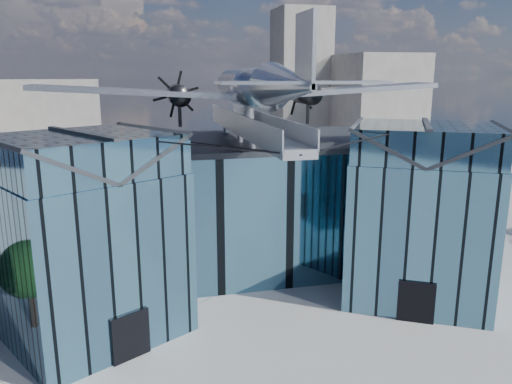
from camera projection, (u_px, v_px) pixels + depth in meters
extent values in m
plane|color=gray|center=(263.00, 304.00, 33.02)|extent=(120.00, 120.00, 0.00)
cube|color=teal|center=(235.00, 202.00, 40.43)|extent=(28.00, 14.00, 9.50)
cube|color=#292D32|center=(235.00, 141.00, 39.28)|extent=(28.00, 14.00, 0.40)
cube|color=teal|center=(91.00, 255.00, 28.54)|extent=(11.79, 11.43, 9.50)
cube|color=teal|center=(82.00, 154.00, 27.19)|extent=(11.56, 11.20, 2.20)
cube|color=#292D32|center=(41.00, 159.00, 25.67)|extent=(7.98, 9.23, 2.40)
cube|color=#292D32|center=(120.00, 150.00, 28.70)|extent=(7.98, 9.23, 2.40)
cube|color=#292D32|center=(81.00, 133.00, 26.92)|extent=(4.30, 7.10, 0.18)
cube|color=black|center=(131.00, 336.00, 26.50)|extent=(2.03, 1.32, 2.60)
cube|color=black|center=(158.00, 238.00, 31.57)|extent=(0.34, 0.34, 9.50)
cube|color=teal|center=(419.00, 229.00, 33.41)|extent=(11.79, 11.43, 9.50)
cube|color=teal|center=(425.00, 142.00, 32.06)|extent=(11.56, 11.20, 2.20)
cube|color=#292D32|center=(389.00, 141.00, 32.67)|extent=(7.98, 9.23, 2.40)
cube|color=#292D32|center=(463.00, 143.00, 31.45)|extent=(7.98, 9.23, 2.40)
cube|color=#292D32|center=(427.00, 124.00, 31.79)|extent=(4.30, 7.10, 0.18)
cube|color=black|center=(416.00, 302.00, 30.43)|extent=(2.03, 1.32, 2.60)
cube|color=black|center=(351.00, 223.00, 34.64)|extent=(0.34, 0.34, 9.50)
cube|color=#9599A1|center=(251.00, 131.00, 33.76)|extent=(1.80, 21.00, 0.50)
cube|color=#9599A1|center=(238.00, 122.00, 33.40)|extent=(0.08, 21.00, 1.10)
cube|color=#9599A1|center=(264.00, 121.00, 33.82)|extent=(0.08, 21.00, 1.10)
cylinder|color=#9599A1|center=(226.00, 127.00, 42.89)|extent=(0.44, 0.44, 1.35)
cylinder|color=#9599A1|center=(240.00, 135.00, 37.22)|extent=(0.44, 0.44, 1.35)
cylinder|color=#9599A1|center=(252.00, 142.00, 33.44)|extent=(0.44, 0.44, 1.35)
cylinder|color=#9599A1|center=(249.00, 116.00, 34.01)|extent=(0.70, 0.70, 1.40)
cylinder|color=black|center=(184.00, 144.00, 25.39)|extent=(10.55, 6.08, 0.69)
cylinder|color=black|center=(373.00, 138.00, 27.82)|extent=(10.55, 6.08, 0.69)
cylinder|color=black|center=(212.00, 145.00, 31.30)|extent=(6.09, 17.04, 1.19)
cylinder|color=black|center=(302.00, 142.00, 32.69)|extent=(6.09, 17.04, 1.19)
cylinder|color=#ACB2BA|center=(249.00, 87.00, 33.56)|extent=(2.50, 11.00, 2.50)
sphere|color=#ACB2BA|center=(233.00, 85.00, 38.75)|extent=(2.50, 2.50, 2.50)
cube|color=black|center=(236.00, 76.00, 37.65)|extent=(1.60, 1.40, 0.50)
cone|color=#ACB2BA|center=(289.00, 86.00, 24.99)|extent=(2.50, 7.00, 2.50)
cube|color=#ACB2BA|center=(305.00, 51.00, 22.44)|extent=(0.18, 2.40, 3.40)
cube|color=#ACB2BA|center=(304.00, 82.00, 22.86)|extent=(8.00, 1.80, 0.14)
cube|color=#ACB2BA|center=(142.00, 92.00, 32.95)|extent=(14.00, 3.20, 1.08)
cylinder|color=black|center=(178.00, 95.00, 34.13)|extent=(1.44, 3.20, 1.44)
cone|color=black|center=(176.00, 94.00, 35.83)|extent=(0.70, 0.70, 0.70)
cube|color=black|center=(176.00, 94.00, 35.97)|extent=(1.05, 0.06, 3.33)
cube|color=black|center=(176.00, 94.00, 35.97)|extent=(2.53, 0.06, 2.53)
cube|color=black|center=(176.00, 94.00, 35.97)|extent=(3.33, 0.06, 1.05)
cylinder|color=black|center=(180.00, 114.00, 33.85)|extent=(0.24, 0.24, 1.75)
cube|color=#ACB2BA|center=(340.00, 90.00, 36.20)|extent=(14.00, 3.20, 1.08)
cylinder|color=black|center=(306.00, 94.00, 36.26)|extent=(1.44, 3.20, 1.44)
cone|color=black|center=(298.00, 93.00, 37.97)|extent=(0.70, 0.70, 0.70)
cube|color=black|center=(297.00, 93.00, 38.11)|extent=(1.05, 0.06, 3.33)
cube|color=black|center=(297.00, 93.00, 38.11)|extent=(2.53, 0.06, 2.53)
cube|color=black|center=(297.00, 93.00, 38.11)|extent=(3.33, 0.06, 1.05)
cylinder|color=black|center=(308.00, 112.00, 35.98)|extent=(0.24, 0.24, 1.75)
cube|color=gray|center=(376.00, 110.00, 83.71)|extent=(12.00, 14.00, 18.00)
cube|color=gray|center=(53.00, 125.00, 78.72)|extent=(14.00, 10.00, 14.00)
cube|color=gray|center=(300.00, 84.00, 89.91)|extent=(9.00, 9.00, 26.00)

